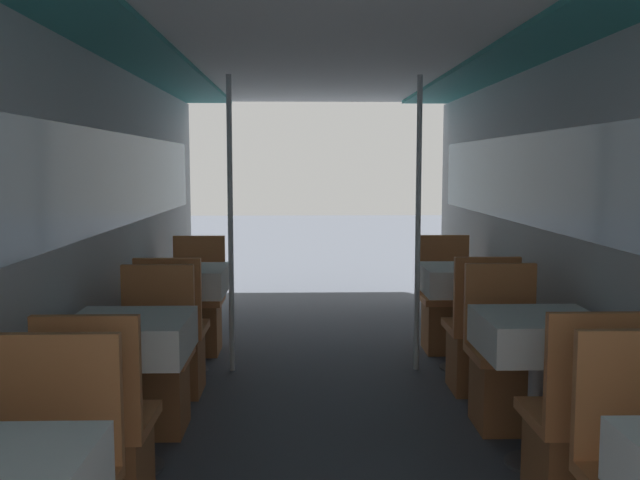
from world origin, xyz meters
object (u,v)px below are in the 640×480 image
Objects in this scene: dining_table_left_1 at (130,343)px; chair_right_far_1 at (506,377)px; chair_left_far_1 at (154,380)px; chair_right_far_2 at (446,315)px; dining_table_right_1 at (539,340)px; support_pole_left_2 at (231,226)px; chair_right_near_2 at (479,349)px; dining_table_right_2 at (462,283)px; chair_left_near_2 at (174,351)px; dining_table_left_2 at (186,285)px; chair_left_far_2 at (197,317)px; chair_right_near_1 at (578,451)px; chair_left_near_1 at (102,457)px; support_pole_right_2 at (418,225)px.

dining_table_left_1 is 0.83× the size of chair_right_far_1.
chair_left_far_1 and chair_right_far_2 have the same top height.
dining_table_right_1 is at bearing 90.00° from chair_right_far_1.
support_pole_left_2 reaches higher than chair_right_near_2.
chair_right_near_2 is at bearing 90.00° from dining_table_right_1.
dining_table_right_1 is at bearing 0.00° from dining_table_left_1.
dining_table_left_1 is at bearing -139.92° from dining_table_right_2.
dining_table_left_2 is at bearing 90.00° from chair_left_near_2.
support_pole_left_2 is at bearing -105.81° from chair_left_far_1.
support_pole_left_2 reaches higher than dining_table_right_1.
dining_table_left_1 and dining_table_left_2 have the same top height.
chair_right_near_1 is (2.00, -2.75, 0.00)m from chair_left_far_2.
dining_table_right_2 is 0.64m from chair_right_near_2.
dining_table_right_2 is at bearing 90.00° from chair_right_near_2.
dining_table_left_1 is 2.24m from chair_left_far_2.
chair_left_far_1 is 2.10m from chair_right_near_2.
chair_right_far_2 is at bearing 90.00° from dining_table_right_1.
chair_left_near_2 is at bearing 27.86° from chair_right_far_2.
dining_table_left_1 is 1.00× the size of dining_table_right_2.
support_pole_left_2 is (0.33, 0.53, 0.78)m from chair_left_near_2.
chair_left_far_1 is at bearing -105.81° from support_pole_left_2.
chair_left_near_2 reaches higher than dining_table_right_1.
chair_right_near_2 is at bearing -17.53° from support_pole_left_2.
dining_table_right_1 is 0.83× the size of chair_right_far_2.
chair_left_near_1 is 1.00× the size of chair_right_near_1.
chair_right_near_1 is (1.68, -2.22, -0.78)m from support_pole_left_2.
chair_left_far_2 and chair_right_near_2 have the same top height.
dining_table_right_1 is at bearing -40.08° from dining_table_left_2.
dining_table_right_1 is 0.36× the size of support_pole_right_2.
chair_right_near_2 is (2.00, 0.00, 0.00)m from chair_left_near_2.
chair_left_near_1 and chair_left_far_1 have the same top height.
chair_left_far_1 is 2.00m from chair_right_far_1.
support_pole_right_2 is at bearing 0.00° from dining_table_left_2.
chair_right_far_1 is at bearing 27.86° from chair_left_near_1.
dining_table_right_2 is at bearing 165.20° from chair_left_far_2.
chair_left_far_2 is 1.00× the size of chair_right_far_1.
dining_table_left_1 is 2.34m from chair_right_near_2.
support_pole_right_2 is (1.68, 1.69, 0.43)m from dining_table_left_1.
chair_right_near_1 is at bearing 90.00° from chair_right_far_1.
chair_right_near_1 is at bearing 126.12° from chair_left_far_2.
support_pole_left_2 is 2.31× the size of chair_right_far_1.
chair_left_near_2 is 1.21× the size of dining_table_right_1.
dining_table_right_2 is at bearing 40.08° from dining_table_left_1.
chair_left_near_2 is at bearing -90.00° from dining_table_left_2.
dining_table_right_2 is (0.00, 1.16, 0.35)m from chair_right_far_1.
support_pole_right_2 is at bearing 162.47° from chair_left_far_2.
dining_table_left_2 is 0.36× the size of support_pole_right_2.
chair_left_far_1 is at bearing -150.00° from dining_table_right_2.
chair_left_far_2 is (0.00, 2.22, -0.35)m from dining_table_left_1.
chair_right_near_2 and chair_right_far_2 have the same top height.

